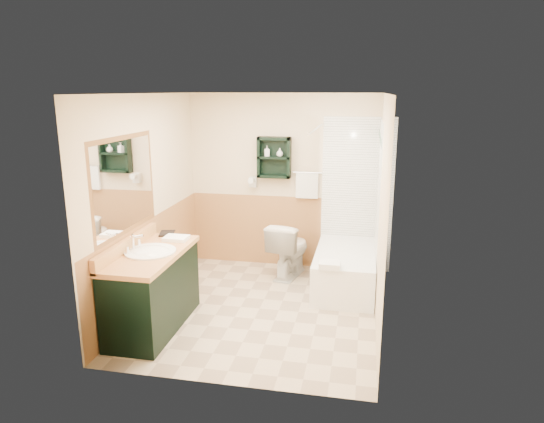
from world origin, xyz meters
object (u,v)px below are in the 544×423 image
(vanity, at_px, (153,290))
(vanity_book, at_px, (159,225))
(bathtub, at_px, (345,268))
(hair_dryer, at_px, (253,182))
(soap_bottle_a, at_px, (267,154))
(soap_bottle_b, at_px, (280,153))
(wall_shelf, at_px, (274,157))
(toilet, at_px, (289,249))

(vanity, distance_m, vanity_book, 0.82)
(bathtub, bearing_deg, hair_dryer, 156.40)
(vanity_book, bearing_deg, soap_bottle_a, 40.83)
(bathtub, height_order, soap_bottle_b, soap_bottle_b)
(soap_bottle_a, bearing_deg, wall_shelf, 2.94)
(wall_shelf, xyz_separation_m, soap_bottle_a, (-0.10, -0.01, 0.05))
(bathtub, height_order, soap_bottle_a, soap_bottle_a)
(vanity_book, xyz_separation_m, soap_bottle_b, (1.14, 1.43, 0.67))
(wall_shelf, height_order, soap_bottle_b, wall_shelf)
(vanity_book, height_order, soap_bottle_b, soap_bottle_b)
(bathtub, xyz_separation_m, vanity_book, (-2.08, -0.88, 0.70))
(bathtub, bearing_deg, soap_bottle_a, 153.94)
(vanity, height_order, vanity_book, vanity_book)
(soap_bottle_a, bearing_deg, toilet, -40.76)
(vanity, relative_size, bathtub, 0.87)
(bathtub, xyz_separation_m, toilet, (-0.76, 0.23, 0.12))
(hair_dryer, xyz_separation_m, vanity, (-0.59, -2.07, -0.79))
(vanity, distance_m, soap_bottle_a, 2.49)
(bathtub, bearing_deg, vanity_book, -157.17)
(wall_shelf, distance_m, toilet, 1.25)
(bathtub, distance_m, soap_bottle_a, 1.84)
(vanity_book, height_order, soap_bottle_a, soap_bottle_a)
(vanity, bearing_deg, hair_dryer, 73.93)
(wall_shelf, xyz_separation_m, vanity_book, (-1.06, -1.43, -0.61))
(hair_dryer, xyz_separation_m, vanity_book, (-0.76, -1.46, -0.26))
(vanity_book, relative_size, soap_bottle_b, 1.99)
(bathtub, xyz_separation_m, soap_bottle_b, (-0.95, 0.55, 1.37))
(wall_shelf, bearing_deg, soap_bottle_b, -3.64)
(hair_dryer, distance_m, toilet, 1.07)
(wall_shelf, distance_m, soap_bottle_b, 0.10)
(hair_dryer, bearing_deg, toilet, -31.30)
(wall_shelf, height_order, bathtub, wall_shelf)
(soap_bottle_a, xyz_separation_m, soap_bottle_b, (0.18, 0.00, 0.01))
(soap_bottle_b, bearing_deg, vanity, -115.56)
(wall_shelf, xyz_separation_m, hair_dryer, (-0.30, 0.02, -0.35))
(vanity_book, bearing_deg, wall_shelf, 38.33)
(soap_bottle_b, bearing_deg, bathtub, -30.11)
(vanity, xyz_separation_m, soap_bottle_b, (0.97, 2.04, 1.19))
(wall_shelf, relative_size, hair_dryer, 2.29)
(wall_shelf, relative_size, bathtub, 0.37)
(hair_dryer, bearing_deg, bathtub, -23.60)
(toilet, height_order, vanity_book, vanity_book)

